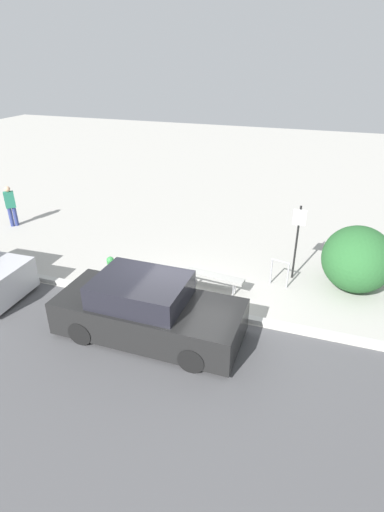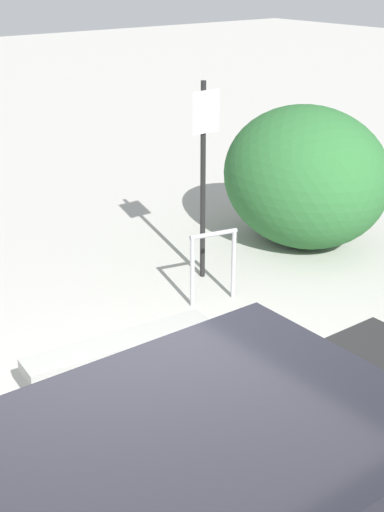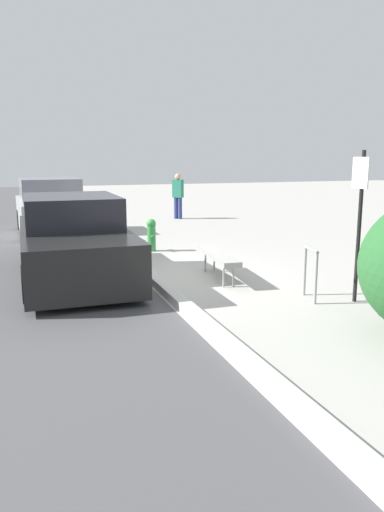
# 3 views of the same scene
# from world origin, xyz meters

# --- Properties ---
(ground_plane) EXTENTS (60.00, 60.00, 0.00)m
(ground_plane) POSITION_xyz_m (0.00, 0.00, 0.00)
(ground_plane) COLOR #ADAAA3
(curb) EXTENTS (60.00, 0.20, 0.13)m
(curb) POSITION_xyz_m (0.00, 0.00, 0.07)
(curb) COLOR #B7B7B2
(curb) RESTS_ON ground_plane
(bench) EXTENTS (1.75, 0.49, 0.48)m
(bench) POSITION_xyz_m (0.54, 1.18, 0.42)
(bench) COLOR #99999E
(bench) RESTS_ON ground_plane
(bike_rack) EXTENTS (0.55, 0.17, 0.83)m
(bike_rack) POSITION_xyz_m (2.25, 2.02, 0.50)
(bike_rack) COLOR #99999E
(bike_rack) RESTS_ON ground_plane
(sign_post) EXTENTS (0.36, 0.08, 2.30)m
(sign_post) POSITION_xyz_m (2.58, 2.61, 1.38)
(sign_post) COLOR black
(sign_post) RESTS_ON ground_plane
(shrub_hedge) EXTENTS (1.95, 2.28, 1.82)m
(shrub_hedge) POSITION_xyz_m (4.29, 2.66, 0.91)
(shrub_hedge) COLOR #28602D
(shrub_hedge) RESTS_ON ground_plane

